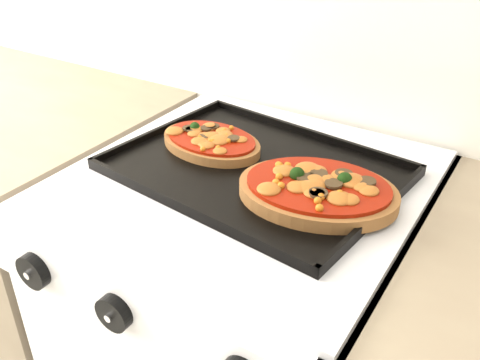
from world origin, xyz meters
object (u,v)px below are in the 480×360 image
Objects in this scene: stove at (246,356)px; pizza_left at (211,140)px; pizza_right at (318,189)px; baking_tray at (255,167)px.

stove is 4.44× the size of pizza_left.
pizza_right reaches higher than stove.
stove is at bearing -22.00° from pizza_left.
stove is 3.56× the size of pizza_right.
baking_tray is (0.00, 0.02, 0.47)m from stove.
baking_tray is 2.34× the size of pizza_left.
baking_tray is 0.11m from pizza_left.
stove is 0.49m from pizza_left.
pizza_right is (0.14, -0.03, 0.02)m from baking_tray.
pizza_right is (0.14, -0.02, 0.48)m from stove.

